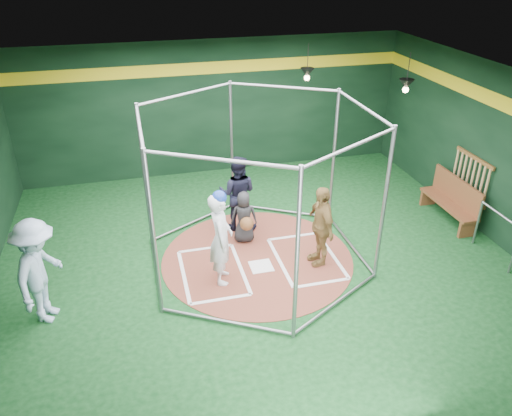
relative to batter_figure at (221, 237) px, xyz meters
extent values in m
cube|color=#0C3513|center=(0.81, 0.51, -0.94)|extent=(10.00, 9.00, 0.02)
cube|color=black|center=(0.81, 0.51, 2.57)|extent=(10.00, 9.00, 0.02)
cube|color=black|center=(0.81, 5.01, 0.82)|extent=(10.00, 0.10, 3.50)
cube|color=black|center=(0.81, -3.99, 0.82)|extent=(10.00, 0.10, 3.50)
cube|color=black|center=(5.81, 0.51, 0.82)|extent=(0.10, 9.00, 3.50)
cube|color=yellow|center=(0.81, 4.98, 1.87)|extent=(10.00, 0.01, 0.30)
cube|color=yellow|center=(5.78, 0.51, 1.87)|extent=(0.01, 9.00, 0.30)
cylinder|color=brown|center=(0.81, 0.51, -0.92)|extent=(3.80, 3.80, 0.01)
cube|color=white|center=(0.81, 0.21, -0.91)|extent=(0.43, 0.43, 0.01)
cube|color=white|center=(-0.14, 1.11, -0.91)|extent=(1.10, 0.07, 0.01)
cube|color=white|center=(-0.14, -0.59, -0.91)|extent=(1.10, 0.07, 0.01)
cube|color=white|center=(-0.69, 0.26, -0.91)|extent=(0.07, 1.70, 0.01)
cube|color=white|center=(0.41, 0.26, -0.91)|extent=(0.07, 1.70, 0.01)
cube|color=white|center=(1.76, 1.11, -0.91)|extent=(1.10, 0.07, 0.01)
cube|color=white|center=(1.76, -0.59, -0.91)|extent=(1.10, 0.07, 0.01)
cube|color=white|center=(1.21, 0.26, -0.91)|extent=(0.07, 1.70, 0.01)
cube|color=white|center=(2.31, 0.26, -0.91)|extent=(0.07, 1.70, 0.01)
cylinder|color=gray|center=(2.80, 1.66, 0.57)|extent=(0.07, 0.07, 3.00)
cylinder|color=gray|center=(0.81, 2.81, 0.57)|extent=(0.07, 0.07, 3.00)
cylinder|color=gray|center=(-1.18, 1.66, 0.57)|extent=(0.07, 0.07, 3.00)
cylinder|color=gray|center=(-1.18, -0.64, 0.57)|extent=(0.07, 0.07, 3.00)
cylinder|color=gray|center=(0.81, -1.79, 0.57)|extent=(0.07, 0.07, 3.00)
cylinder|color=gray|center=(2.80, -0.64, 0.57)|extent=(0.07, 0.07, 3.00)
cylinder|color=gray|center=(1.80, 2.23, 2.02)|extent=(2.02, 1.20, 0.06)
cylinder|color=gray|center=(1.80, 2.23, -0.88)|extent=(2.02, 1.20, 0.06)
cylinder|color=gray|center=(-0.19, 2.23, 2.02)|extent=(2.02, 1.20, 0.06)
cylinder|color=gray|center=(-0.19, 2.23, -0.88)|extent=(2.02, 1.20, 0.06)
cylinder|color=gray|center=(-1.18, 0.51, 2.02)|extent=(0.06, 2.30, 0.06)
cylinder|color=gray|center=(-1.18, 0.51, -0.88)|extent=(0.06, 2.30, 0.06)
cylinder|color=gray|center=(-0.19, -1.22, 2.02)|extent=(2.02, 1.20, 0.06)
cylinder|color=gray|center=(-0.19, -1.22, -0.88)|extent=(2.02, 1.20, 0.06)
cylinder|color=gray|center=(1.80, -1.22, 2.02)|extent=(2.02, 1.20, 0.06)
cylinder|color=gray|center=(1.80, -1.22, -0.88)|extent=(2.02, 1.20, 0.06)
cylinder|color=gray|center=(2.80, 0.51, 2.02)|extent=(0.06, 2.30, 0.06)
cylinder|color=gray|center=(2.80, 0.51, -0.88)|extent=(0.06, 2.30, 0.06)
cube|color=brown|center=(5.75, 0.91, 0.57)|extent=(0.05, 1.25, 0.08)
cube|color=brown|center=(5.75, 0.91, -0.33)|extent=(0.05, 1.25, 0.08)
cylinder|color=tan|center=(5.73, 0.36, 0.12)|extent=(0.06, 0.06, 0.85)
cylinder|color=tan|center=(5.73, 0.52, 0.12)|extent=(0.06, 0.06, 0.85)
cylinder|color=tan|center=(5.73, 0.67, 0.12)|extent=(0.06, 0.06, 0.85)
cylinder|color=tan|center=(5.73, 0.83, 0.12)|extent=(0.06, 0.06, 0.85)
cylinder|color=tan|center=(5.73, 0.99, 0.12)|extent=(0.06, 0.06, 0.85)
cylinder|color=tan|center=(5.73, 1.14, 0.12)|extent=(0.06, 0.06, 0.85)
cylinder|color=tan|center=(5.73, 1.30, 0.12)|extent=(0.06, 0.06, 0.85)
cylinder|color=tan|center=(5.73, 1.46, 0.12)|extent=(0.06, 0.06, 0.85)
cone|color=black|center=(3.01, 4.11, 1.82)|extent=(0.34, 0.34, 0.22)
sphere|color=#FFD899|center=(3.01, 4.11, 1.69)|extent=(0.14, 0.14, 0.14)
cylinder|color=black|center=(3.01, 4.11, 2.17)|extent=(0.02, 0.02, 0.70)
cone|color=black|center=(4.81, 2.51, 1.82)|extent=(0.34, 0.34, 0.22)
sphere|color=#FFD899|center=(4.81, 2.51, 1.69)|extent=(0.14, 0.14, 0.14)
cylinder|color=black|center=(4.81, 2.51, 2.17)|extent=(0.02, 0.02, 0.70)
imported|color=silver|center=(0.00, 0.00, -0.03)|extent=(0.54, 0.72, 1.78)
sphere|color=navy|center=(0.00, 0.00, 0.80)|extent=(0.26, 0.26, 0.26)
imported|color=tan|center=(1.95, 0.10, -0.10)|extent=(0.45, 0.97, 1.63)
imported|color=black|center=(0.71, 1.24, -0.36)|extent=(0.61, 0.46, 1.12)
sphere|color=brown|center=(0.71, 0.99, -0.38)|extent=(0.28, 0.28, 0.28)
imported|color=black|center=(0.71, 1.79, -0.08)|extent=(1.00, 0.89, 1.68)
imported|color=#ADC6E4|center=(-3.02, -0.30, 0.00)|extent=(1.04, 1.36, 1.86)
cube|color=brown|center=(5.36, 0.97, -0.53)|extent=(0.40, 1.72, 0.06)
cube|color=brown|center=(5.52, 0.97, -0.21)|extent=(0.06, 1.72, 0.57)
cube|color=brown|center=(5.36, 0.20, -0.74)|extent=(0.38, 0.08, 0.38)
cube|color=brown|center=(5.36, 1.73, -0.74)|extent=(0.38, 0.08, 0.38)
cylinder|color=gray|center=(5.36, -0.06, -0.43)|extent=(0.05, 0.05, 0.99)
cylinder|color=gray|center=(5.36, -0.61, 0.04)|extent=(0.05, 1.10, 0.05)
camera|label=1|loc=(-1.29, -7.52, 4.71)|focal=35.00mm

